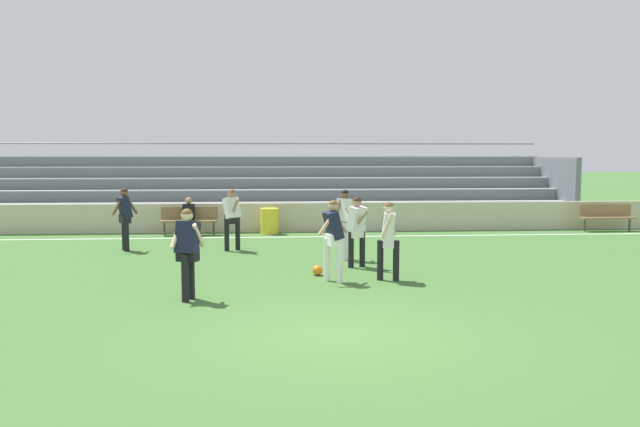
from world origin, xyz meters
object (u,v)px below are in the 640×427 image
bench_far_right (189,218)px  player_dark_challenging (333,233)px  bench_far_left (606,215)px  player_white_pressing_high (357,226)px  spectator_seated (189,213)px  player_white_wide_left (345,218)px  bleacher_stand (202,188)px  player_white_wide_right (388,234)px  trash_bin (270,221)px  soccer_ball (317,270)px  player_white_deep_cover (232,214)px  player_dark_trailing_run (188,246)px  player_dark_overlapping (125,214)px

bench_far_right → player_dark_challenging: size_ratio=1.08×
bench_far_left → player_white_pressing_high: (-9.29, -6.27, 0.41)m
player_dark_challenging → spectator_seated: bearing=116.4°
player_white_pressing_high → player_white_wide_left: (-0.15, 1.07, 0.08)m
bleacher_stand → player_white_wide_right: size_ratio=16.88×
trash_bin → bench_far_right: bearing=-178.1°
soccer_ball → player_white_wide_right: bearing=-25.4°
player_white_wide_left → player_white_deep_cover: bearing=148.7°
bench_far_left → player_white_wide_left: bearing=-151.1°
player_dark_trailing_run → player_white_wide_left: player_white_wide_left is taller
player_dark_overlapping → soccer_ball: size_ratio=7.62×
bleacher_stand → player_dark_challenging: (3.81, -11.45, -0.34)m
bench_far_left → player_dark_trailing_run: (-12.69, -9.34, 0.42)m
player_dark_trailing_run → player_white_wide_right: bearing=21.3°
player_white_wide_left → trash_bin: bearing=109.1°
player_white_deep_cover → player_white_wide_right: 5.54m
bench_far_left → trash_bin: bench_far_left is taller
bleacher_stand → player_white_pressing_high: bearing=-65.4°
trash_bin → player_white_wide_left: bearing=-70.9°
bench_far_right → player_dark_overlapping: (-1.27, -3.31, 0.45)m
bleacher_stand → trash_bin: bleacher_stand is taller
bleacher_stand → bench_far_right: 3.65m
bench_far_left → player_white_wide_left: 10.79m
player_white_wide_right → player_dark_trailing_run: bearing=-158.7°
player_white_wide_left → player_white_wide_right: size_ratio=1.07×
trash_bin → player_white_wide_right: (2.43, -7.93, 0.54)m
player_white_pressing_high → soccer_ball: size_ratio=7.33×
bench_far_right → soccer_ball: bench_far_right is taller
bench_far_left → player_dark_trailing_run: 15.76m
bench_far_right → trash_bin: bearing=1.9°
bleacher_stand → player_dark_overlapping: 7.01m
trash_bin → bleacher_stand: bearing=125.9°
spectator_seated → bench_far_left: bearing=0.5°
bench_far_left → player_dark_challenging: bearing=-141.7°
trash_bin → player_dark_overlapping: size_ratio=0.50×
trash_bin → spectator_seated: 2.59m
player_white_deep_cover → player_dark_overlapping: (-2.84, 0.17, 0.02)m
bench_far_right → player_dark_challenging: (3.86, -7.89, 0.44)m
bleacher_stand → player_white_wide_right: bleacher_stand is taller
player_dark_trailing_run → player_white_wide_left: bearing=51.9°
bleacher_stand → soccer_ball: bearing=-71.7°
trash_bin → player_white_wide_right: size_ratio=0.51×
spectator_seated → player_white_pressing_high: 7.66m
bleacher_stand → player_dark_overlapping: bleacher_stand is taller
trash_bin → soccer_ball: size_ratio=3.78×
bleacher_stand → soccer_ball: size_ratio=123.74×
player_dark_challenging → bench_far_left: bearing=38.3°
spectator_seated → player_white_pressing_high: bearing=-53.5°
spectator_seated → player_dark_trailing_run: 9.30m
spectator_seated → player_white_wide_right: player_white_wide_right is taller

